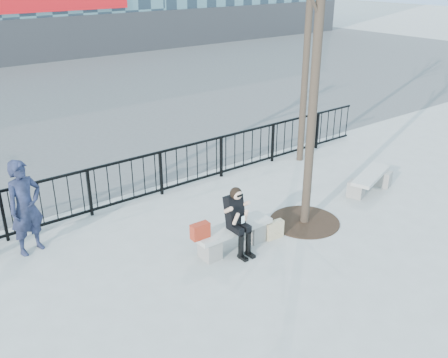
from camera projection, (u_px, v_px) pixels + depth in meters
ground at (233, 248)px, 9.76m from camera, size 120.00×120.00×0.00m
street_surface at (8, 98)px, 20.67m from camera, size 60.00×23.00×0.01m
railing at (154, 175)px, 11.73m from camera, size 14.00×0.06×1.10m
tree_grate at (304, 222)px, 10.75m from camera, size 1.50×1.50×0.02m
bench_main at (233, 235)px, 9.64m from camera, size 1.65×0.46×0.49m
bench_second at (370, 180)px, 12.10m from camera, size 1.57×0.44×0.47m
seated_woman at (238, 221)px, 9.38m from camera, size 0.50×0.64×1.34m
handbag at (200, 231)px, 9.11m from camera, size 0.36×0.18×0.29m
shopping_bag at (274, 230)px, 10.06m from camera, size 0.40×0.18×0.37m
standing_man at (26, 207)px, 9.32m from camera, size 0.78×0.62×1.88m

